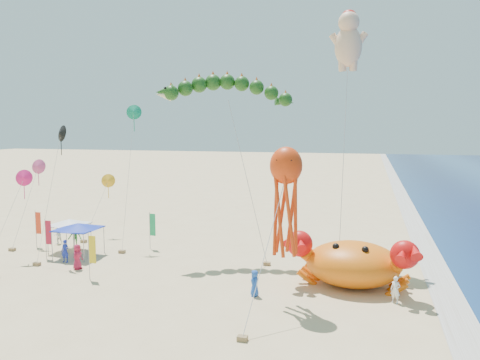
# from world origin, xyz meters

# --- Properties ---
(ground) EXTENTS (320.00, 320.00, 0.00)m
(ground) POSITION_xyz_m (0.00, 0.00, 0.00)
(ground) COLOR #D1B784
(ground) RESTS_ON ground
(foam_strip) EXTENTS (320.00, 320.00, 0.00)m
(foam_strip) POSITION_xyz_m (12.00, 0.00, 0.01)
(foam_strip) COLOR silver
(foam_strip) RESTS_ON ground
(crab_inflatable) EXTENTS (8.29, 5.90, 3.63)m
(crab_inflatable) POSITION_xyz_m (6.29, -0.33, 1.60)
(crab_inflatable) COLOR orange
(crab_inflatable) RESTS_ON ground
(dragon_kite) EXTENTS (10.85, 6.10, 14.21)m
(dragon_kite) POSITION_xyz_m (-4.01, 5.13, 13.00)
(dragon_kite) COLOR #164011
(dragon_kite) RESTS_ON ground
(cherub_kite) EXTENTS (2.09, 4.90, 19.29)m
(cherub_kite) POSITION_xyz_m (5.29, 7.03, 17.09)
(cherub_kite) COLOR #EFB992
(cherub_kite) RESTS_ON ground
(octopus_kite) EXTENTS (2.30, 6.46, 9.26)m
(octopus_kite) POSITION_xyz_m (2.53, -4.47, 6.59)
(octopus_kite) COLOR red
(octopus_kite) RESTS_ON ground
(canopy_blue) EXTENTS (3.40, 3.40, 2.71)m
(canopy_blue) POSITION_xyz_m (-15.28, 1.17, 2.44)
(canopy_blue) COLOR gray
(canopy_blue) RESTS_ON ground
(canopy_white) EXTENTS (2.98, 2.98, 2.71)m
(canopy_white) POSITION_xyz_m (-17.02, 2.45, 2.44)
(canopy_white) COLOR gray
(canopy_white) RESTS_ON ground
(feather_flags) EXTENTS (10.43, 8.58, 3.20)m
(feather_flags) POSITION_xyz_m (-14.76, 0.95, 2.01)
(feather_flags) COLOR gray
(feather_flags) RESTS_ON ground
(beachgoers) EXTENTS (29.14, 10.98, 1.85)m
(beachgoers) POSITION_xyz_m (-13.51, -0.89, 0.87)
(beachgoers) COLOR #236B2B
(beachgoers) RESTS_ON ground
(small_kites) EXTENTS (9.60, 12.20, 12.36)m
(small_kites) POSITION_xyz_m (-17.02, 3.36, 7.23)
(small_kites) COLOR #CB437A
(small_kites) RESTS_ON ground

